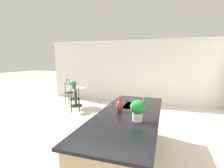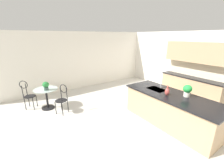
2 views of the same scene
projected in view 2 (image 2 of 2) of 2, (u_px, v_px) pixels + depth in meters
ground_plane at (141, 127)px, 4.26m from camera, size 40.00×40.00×0.00m
wall_back at (211, 67)px, 5.79m from camera, size 9.00×0.12×2.70m
wall_left_window at (80, 61)px, 7.20m from camera, size 0.12×7.80×2.70m
kitchen_island at (170, 109)px, 4.34m from camera, size 2.80×1.06×0.92m
back_counter_run at (191, 87)px, 6.13m from camera, size 2.44×0.64×1.52m
upper_cabinet_run at (196, 52)px, 5.68m from camera, size 2.40×0.36×0.76m
bistro_table at (47, 97)px, 5.25m from camera, size 0.80×0.80×0.74m
chair_near_window at (28, 93)px, 5.22m from camera, size 0.52×0.52×1.04m
chair_by_island at (62, 98)px, 4.86m from camera, size 0.53×0.53×1.04m
sink_faucet at (161, 85)px, 4.69m from camera, size 0.02×0.02×0.22m
potted_plant_on_table at (46, 85)px, 5.00m from camera, size 0.21×0.21×0.30m
potted_plant_counter_near at (187, 90)px, 4.01m from camera, size 0.23×0.23×0.33m
vase_on_counter at (167, 92)px, 4.11m from camera, size 0.13×0.13×0.29m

